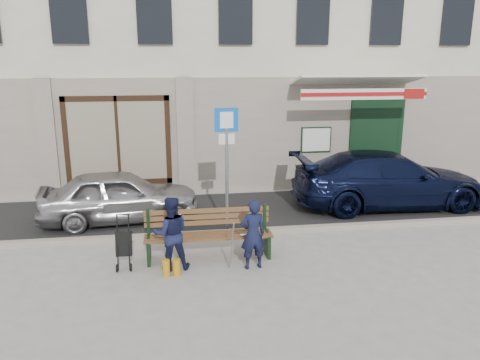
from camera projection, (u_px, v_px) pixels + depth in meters
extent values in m
plane|color=#9E9991|center=(272.00, 263.00, 8.70)|extent=(80.00, 80.00, 0.00)
cube|color=#282828|center=(246.00, 211.00, 11.67)|extent=(60.00, 3.20, 0.01)
cube|color=#9E9384|center=(258.00, 231.00, 10.12)|extent=(60.00, 0.18, 0.12)
cube|color=beige|center=(221.00, 18.00, 15.58)|extent=(20.00, 7.00, 10.00)
cube|color=#9E9384|center=(236.00, 136.00, 13.05)|extent=(20.00, 0.12, 3.20)
cube|color=maroon|center=(119.00, 140.00, 12.67)|extent=(2.50, 0.12, 2.00)
cube|color=black|center=(375.00, 143.00, 13.62)|extent=(1.60, 0.10, 2.60)
cube|color=black|center=(368.00, 144.00, 14.10)|extent=(1.25, 0.90, 2.40)
cube|color=white|center=(316.00, 140.00, 13.30)|extent=(0.80, 0.03, 0.65)
cube|color=white|center=(353.00, 82.00, 12.81)|extent=(3.40, 1.72, 0.42)
cube|color=white|center=(365.00, 94.00, 12.06)|extent=(3.40, 0.05, 0.28)
cube|color=maroon|center=(365.00, 94.00, 12.03)|extent=(3.40, 0.02, 0.10)
imported|color=#ABABB0|center=(120.00, 196.00, 10.80)|extent=(3.73, 1.83, 1.22)
imported|color=black|center=(388.00, 179.00, 11.91)|extent=(4.89, 2.05, 1.41)
cylinder|color=gray|center=(227.00, 174.00, 10.00)|extent=(0.07, 0.07, 2.60)
cube|color=blue|center=(226.00, 120.00, 9.71)|extent=(0.50, 0.06, 0.50)
cube|color=white|center=(227.00, 120.00, 9.68)|extent=(0.28, 0.04, 0.34)
cube|color=white|center=(227.00, 139.00, 9.81)|extent=(0.34, 0.05, 0.22)
cube|color=brown|center=(209.00, 236.00, 8.80)|extent=(2.40, 0.50, 0.04)
cube|color=brown|center=(207.00, 217.00, 8.99)|extent=(2.40, 0.10, 0.36)
cube|color=black|center=(149.00, 250.00, 8.70)|extent=(0.06, 0.50, 0.45)
cube|color=black|center=(267.00, 244.00, 9.01)|extent=(0.06, 0.50, 0.45)
cube|color=white|center=(249.00, 234.00, 8.80)|extent=(0.34, 0.25, 0.11)
cylinder|color=gray|center=(232.00, 246.00, 8.19)|extent=(0.07, 0.34, 0.96)
cylinder|color=#B78412|center=(166.00, 268.00, 8.14)|extent=(0.13, 0.13, 0.30)
cylinder|color=#B78412|center=(177.00, 267.00, 8.16)|extent=(0.13, 0.13, 0.30)
imported|color=#121733|center=(253.00, 234.00, 8.34)|extent=(0.51, 0.38, 1.29)
imported|color=#151A3B|center=(171.00, 233.00, 8.31)|extent=(0.69, 0.55, 1.35)
cylinder|color=black|center=(117.00, 268.00, 8.32)|extent=(0.03, 0.14, 0.14)
cylinder|color=black|center=(131.00, 267.00, 8.35)|extent=(0.03, 0.14, 0.14)
cube|color=black|center=(124.00, 244.00, 8.43)|extent=(0.28, 0.26, 0.47)
cylinder|color=black|center=(123.00, 214.00, 8.42)|extent=(0.26, 0.03, 0.02)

